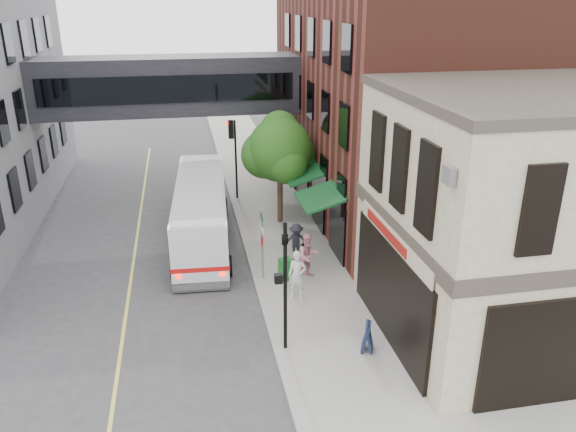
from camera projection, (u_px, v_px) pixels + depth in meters
name	position (u px, v px, depth m)	size (l,w,h in m)	color
ground	(285.00, 391.00, 16.80)	(120.00, 120.00, 0.00)	#38383A
sidewalk_main	(273.00, 216.00, 29.90)	(4.00, 60.00, 0.15)	gray
corner_building	(538.00, 216.00, 18.65)	(10.19, 8.12, 8.45)	tan
brick_building	(417.00, 77.00, 29.67)	(13.76, 18.00, 14.00)	#502219
skyway_bridge	(169.00, 85.00, 30.30)	(14.00, 3.18, 3.00)	black
traffic_signal_near	(284.00, 271.00, 17.59)	(0.44, 0.22, 4.60)	black
traffic_signal_far	(233.00, 144.00, 31.13)	(0.53, 0.28, 4.50)	black
street_sign_pole	(262.00, 238.00, 22.55)	(0.08, 0.75, 3.00)	gray
street_tree	(279.00, 149.00, 27.81)	(3.80, 3.20, 5.60)	#382619
lane_marking	(134.00, 260.00, 25.05)	(0.12, 40.00, 0.01)	#D8CC4C
bus	(201.00, 210.00, 26.51)	(3.04, 10.55, 2.81)	silver
pedestrian_a	(297.00, 275.00, 21.37)	(0.70, 0.46, 1.93)	beige
pedestrian_b	(308.00, 256.00, 22.92)	(0.95, 0.74, 1.95)	#C27D8A
pedestrian_c	(296.00, 242.00, 24.51)	(1.09, 0.63, 1.69)	black
newspaper_box	(285.00, 269.00, 22.89)	(0.47, 0.42, 0.94)	#16621F
sandwich_board	(368.00, 337.00, 18.34)	(0.36, 0.56, 1.00)	#101932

